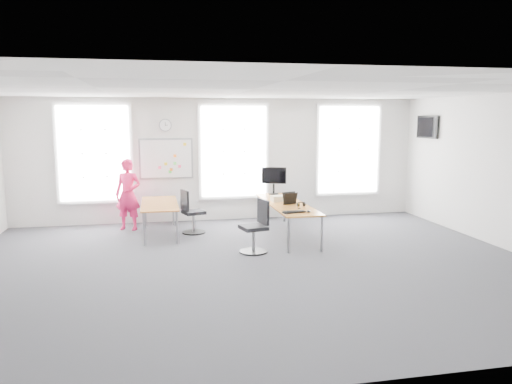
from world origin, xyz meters
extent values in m
plane|color=#29292E|center=(0.00, 0.00, 0.00)|extent=(10.00, 10.00, 0.00)
plane|color=white|center=(0.00, 0.00, 3.00)|extent=(10.00, 10.00, 0.00)
plane|color=silver|center=(0.00, 4.00, 1.50)|extent=(10.00, 0.00, 10.00)
plane|color=silver|center=(0.00, -4.00, 1.50)|extent=(10.00, 0.00, 10.00)
cube|color=white|center=(-3.00, 3.97, 1.70)|extent=(1.60, 0.06, 2.20)
cube|color=white|center=(0.30, 3.97, 1.70)|extent=(1.60, 0.06, 2.20)
cube|color=white|center=(3.30, 3.97, 1.70)|extent=(1.60, 0.06, 2.20)
cube|color=gold|center=(1.13, 2.04, 0.69)|extent=(0.78, 2.91, 0.03)
cylinder|color=gray|center=(0.80, 0.65, 0.34)|extent=(0.05, 0.05, 0.68)
cylinder|color=gray|center=(1.46, 0.65, 0.34)|extent=(0.05, 0.05, 0.68)
cylinder|color=gray|center=(0.80, 3.44, 0.34)|extent=(0.05, 0.05, 0.68)
cylinder|color=gray|center=(1.46, 3.44, 0.34)|extent=(0.05, 0.05, 0.68)
cube|color=gold|center=(-1.55, 2.64, 0.69)|extent=(0.77, 1.93, 0.03)
cylinder|color=gray|center=(-1.87, 1.73, 0.34)|extent=(0.05, 0.05, 0.67)
cylinder|color=gray|center=(-1.22, 1.73, 0.34)|extent=(0.05, 0.05, 0.67)
cylinder|color=gray|center=(-1.87, 3.54, 0.34)|extent=(0.05, 0.05, 0.67)
cylinder|color=gray|center=(-1.22, 3.54, 0.34)|extent=(0.05, 0.05, 0.67)
cylinder|color=black|center=(0.16, 0.82, 0.02)|extent=(0.53, 0.53, 0.03)
cylinder|color=gray|center=(0.16, 0.82, 0.25)|extent=(0.06, 0.06, 0.43)
cube|color=black|center=(0.16, 0.82, 0.48)|extent=(0.54, 0.54, 0.07)
cube|color=black|center=(0.36, 0.87, 0.77)|extent=(0.15, 0.43, 0.46)
cylinder|color=black|center=(-0.82, 2.65, 0.01)|extent=(0.52, 0.52, 0.03)
cylinder|color=gray|center=(-0.82, 2.65, 0.24)|extent=(0.06, 0.06, 0.42)
cube|color=black|center=(-0.82, 2.65, 0.47)|extent=(0.55, 0.55, 0.07)
cube|color=black|center=(-1.01, 2.60, 0.75)|extent=(0.17, 0.41, 0.45)
imported|color=#E61D58|center=(-2.23, 3.29, 0.81)|extent=(0.69, 0.57, 1.62)
cube|color=white|center=(-1.35, 3.97, 1.55)|extent=(1.20, 0.03, 0.90)
cylinder|color=gray|center=(-1.35, 3.97, 2.35)|extent=(0.30, 0.04, 0.30)
cube|color=black|center=(4.95, 3.00, 2.30)|extent=(0.06, 0.90, 0.55)
cube|color=black|center=(1.00, 0.96, 0.72)|extent=(0.48, 0.28, 0.02)
ellipsoid|color=black|center=(1.28, 0.91, 0.73)|extent=(0.11, 0.14, 0.05)
cylinder|color=black|center=(1.22, 1.37, 0.71)|extent=(0.08, 0.08, 0.01)
cylinder|color=black|center=(1.27, 1.58, 0.75)|extent=(0.04, 0.08, 0.08)
cylinder|color=black|center=(1.39, 1.58, 0.75)|extent=(0.04, 0.08, 0.08)
cylinder|color=gold|center=(1.27, 1.58, 0.75)|extent=(0.01, 0.09, 0.09)
cube|color=black|center=(1.33, 1.58, 0.79)|extent=(0.14, 0.02, 0.01)
cube|color=black|center=(1.16, 1.91, 0.84)|extent=(0.33, 0.17, 0.26)
cube|color=orange|center=(1.16, 1.84, 0.83)|extent=(0.31, 0.18, 0.24)
cube|color=black|center=(1.16, 1.82, 0.84)|extent=(0.33, 0.19, 0.25)
cube|color=beige|center=(1.04, 2.31, 0.77)|extent=(0.37, 0.30, 0.12)
cylinder|color=black|center=(1.15, 3.29, 0.72)|extent=(0.24, 0.24, 0.02)
cylinder|color=black|center=(1.15, 3.29, 0.84)|extent=(0.05, 0.05, 0.24)
cube|color=black|center=(1.15, 3.27, 1.17)|extent=(0.57, 0.23, 0.39)
cube|color=black|center=(1.15, 3.25, 1.17)|extent=(0.51, 0.19, 0.35)
camera|label=1|loc=(-1.64, -8.19, 2.55)|focal=35.00mm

